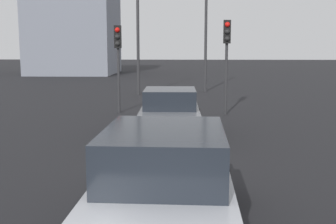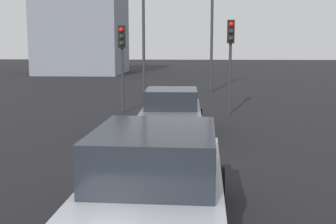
{
  "view_description": "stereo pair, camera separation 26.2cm",
  "coord_description": "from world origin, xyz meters",
  "px_view_note": "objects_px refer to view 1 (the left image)",
  "views": [
    {
      "loc": [
        -2.79,
        -0.5,
        2.77
      ],
      "look_at": [
        8.48,
        -0.1,
        1.04
      ],
      "focal_mm": 46.95,
      "sensor_mm": 36.0,
      "label": 1
    },
    {
      "loc": [
        -2.78,
        -0.76,
        2.77
      ],
      "look_at": [
        8.48,
        -0.1,
        1.04
      ],
      "focal_mm": 46.95,
      "sensor_mm": 36.0,
      "label": 2
    }
  ],
  "objects_px": {
    "car_grey_lead": "(170,112)",
    "street_lamp_far": "(138,17)",
    "car_silver_second": "(165,186)",
    "street_lamp_kerbside": "(206,20)",
    "traffic_light_near_right": "(118,50)",
    "traffic_light_near_left": "(227,47)"
  },
  "relations": [
    {
      "from": "car_grey_lead",
      "to": "traffic_light_near_right",
      "type": "distance_m",
      "value": 5.25
    },
    {
      "from": "car_grey_lead",
      "to": "car_silver_second",
      "type": "bearing_deg",
      "value": -179.58
    },
    {
      "from": "car_silver_second",
      "to": "traffic_light_near_left",
      "type": "height_order",
      "value": "traffic_light_near_left"
    },
    {
      "from": "traffic_light_near_right",
      "to": "street_lamp_kerbside",
      "type": "height_order",
      "value": "street_lamp_kerbside"
    },
    {
      "from": "traffic_light_near_left",
      "to": "street_lamp_far",
      "type": "bearing_deg",
      "value": -146.84
    },
    {
      "from": "street_lamp_kerbside",
      "to": "street_lamp_far",
      "type": "height_order",
      "value": "street_lamp_far"
    },
    {
      "from": "car_grey_lead",
      "to": "car_silver_second",
      "type": "distance_m",
      "value": 7.38
    },
    {
      "from": "car_grey_lead",
      "to": "street_lamp_kerbside",
      "type": "distance_m",
      "value": 13.38
    },
    {
      "from": "street_lamp_far",
      "to": "car_silver_second",
      "type": "bearing_deg",
      "value": -172.97
    },
    {
      "from": "traffic_light_near_right",
      "to": "street_lamp_kerbside",
      "type": "distance_m",
      "value": 9.45
    },
    {
      "from": "traffic_light_near_right",
      "to": "street_lamp_far",
      "type": "distance_m",
      "value": 6.85
    },
    {
      "from": "traffic_light_near_left",
      "to": "traffic_light_near_right",
      "type": "xyz_separation_m",
      "value": [
        0.39,
        4.33,
        -0.13
      ]
    },
    {
      "from": "car_grey_lead",
      "to": "street_lamp_far",
      "type": "bearing_deg",
      "value": 10.04
    },
    {
      "from": "car_silver_second",
      "to": "street_lamp_kerbside",
      "type": "height_order",
      "value": "street_lamp_kerbside"
    },
    {
      "from": "traffic_light_near_left",
      "to": "car_silver_second",
      "type": "bearing_deg",
      "value": -7.42
    },
    {
      "from": "traffic_light_near_left",
      "to": "traffic_light_near_right",
      "type": "height_order",
      "value": "traffic_light_near_left"
    },
    {
      "from": "traffic_light_near_right",
      "to": "street_lamp_far",
      "type": "height_order",
      "value": "street_lamp_far"
    },
    {
      "from": "car_silver_second",
      "to": "street_lamp_far",
      "type": "distance_m",
      "value": 18.85
    },
    {
      "from": "car_grey_lead",
      "to": "street_lamp_far",
      "type": "distance_m",
      "value": 11.76
    },
    {
      "from": "car_grey_lead",
      "to": "traffic_light_near_left",
      "type": "height_order",
      "value": "traffic_light_near_left"
    },
    {
      "from": "car_grey_lead",
      "to": "street_lamp_far",
      "type": "height_order",
      "value": "street_lamp_far"
    },
    {
      "from": "car_silver_second",
      "to": "street_lamp_far",
      "type": "height_order",
      "value": "street_lamp_far"
    }
  ]
}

